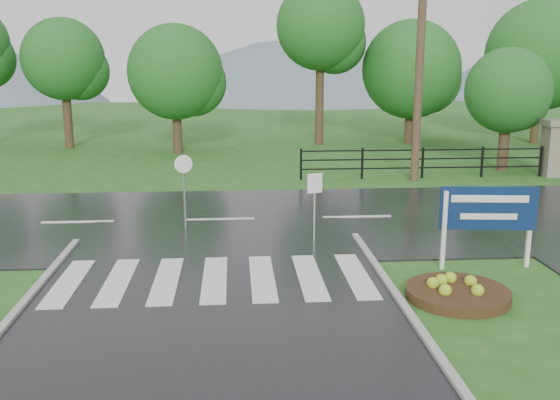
{
  "coord_description": "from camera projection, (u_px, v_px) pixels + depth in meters",
  "views": [
    {
      "loc": [
        0.45,
        -7.42,
        4.57
      ],
      "look_at": [
        1.45,
        6.0,
        1.5
      ],
      "focal_mm": 40.0,
      "sensor_mm": 36.0,
      "label": 1
    }
  ],
  "objects": [
    {
      "name": "main_road",
      "position": [
        220.0,
        221.0,
        17.92
      ],
      "size": [
        90.0,
        8.0,
        0.04
      ],
      "primitive_type": "cube",
      "color": "black",
      "rests_on": "ground"
    },
    {
      "name": "crosswalk",
      "position": [
        215.0,
        279.0,
        13.04
      ],
      "size": [
        6.5,
        2.8,
        0.02
      ],
      "color": "silver",
      "rests_on": "ground"
    },
    {
      "name": "pillar_west",
      "position": [
        554.0,
        147.0,
        24.43
      ],
      "size": [
        1.0,
        1.0,
        2.24
      ],
      "color": "gray",
      "rests_on": "ground"
    },
    {
      "name": "fence_west",
      "position": [
        423.0,
        160.0,
        24.15
      ],
      "size": [
        9.58,
        0.08,
        1.2
      ],
      "color": "black",
      "rests_on": "ground"
    },
    {
      "name": "hills",
      "position": [
        260.0,
        229.0,
        75.1
      ],
      "size": [
        102.0,
        48.0,
        48.0
      ],
      "color": "slate",
      "rests_on": "ground"
    },
    {
      "name": "treeline",
      "position": [
        245.0,
        150.0,
        31.6
      ],
      "size": [
        83.2,
        5.2,
        10.0
      ],
      "color": "#1C5D20",
      "rests_on": "ground"
    },
    {
      "name": "estate_billboard",
      "position": [
        488.0,
        212.0,
        13.63
      ],
      "size": [
        2.11,
        0.27,
        1.85
      ],
      "color": "silver",
      "rests_on": "ground"
    },
    {
      "name": "flower_bed",
      "position": [
        458.0,
        291.0,
        12.09
      ],
      "size": [
        2.0,
        2.0,
        0.4
      ],
      "color": "#332111",
      "rests_on": "ground"
    },
    {
      "name": "reg_sign_small",
      "position": [
        315.0,
        193.0,
        15.44
      ],
      "size": [
        0.38,
        0.15,
        1.8
      ],
      "color": "#939399",
      "rests_on": "ground"
    },
    {
      "name": "reg_sign_round",
      "position": [
        184.0,
        183.0,
        16.62
      ],
      "size": [
        0.47,
        0.15,
        2.07
      ],
      "color": "#939399",
      "rests_on": "ground"
    },
    {
      "name": "utility_pole_east",
      "position": [
        420.0,
        54.0,
        22.74
      ],
      "size": [
        1.64,
        0.4,
        9.27
      ],
      "color": "#473523",
      "rests_on": "ground"
    },
    {
      "name": "entrance_tree_left",
      "position": [
        508.0,
        91.0,
        25.32
      ],
      "size": [
        3.47,
        3.47,
        5.02
      ],
      "color": "#3D2B1C",
      "rests_on": "ground"
    }
  ]
}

